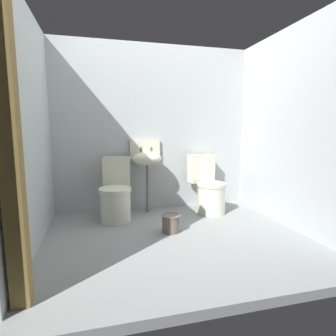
{
  "coord_description": "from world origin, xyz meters",
  "views": [
    {
      "loc": [
        -0.77,
        -2.74,
        1.15
      ],
      "look_at": [
        0.0,
        0.26,
        0.7
      ],
      "focal_mm": 29.1,
      "sensor_mm": 36.0,
      "label": 1
    }
  ],
  "objects": [
    {
      "name": "wall_right",
      "position": [
        1.42,
        0.1,
        1.15
      ],
      "size": [
        0.1,
        2.31,
        2.3
      ],
      "primitive_type": "cube",
      "color": "#B4B9BC",
      "rests_on": "ground"
    },
    {
      "name": "wooden_door_post",
      "position": [
        -1.29,
        -0.91,
        1.15
      ],
      "size": [
        0.12,
        0.12,
        2.3
      ],
      "primitive_type": "cube",
      "color": "olive",
      "rests_on": "ground"
    },
    {
      "name": "wall_back",
      "position": [
        0.0,
        1.11,
        1.15
      ],
      "size": [
        3.14,
        0.1,
        2.3
      ],
      "primitive_type": "cube",
      "color": "#AFB5B7",
      "rests_on": "ground"
    },
    {
      "name": "sink",
      "position": [
        -0.14,
        0.89,
        0.75
      ],
      "size": [
        0.42,
        0.35,
        0.99
      ],
      "color": "#6D5F53",
      "rests_on": "ground"
    },
    {
      "name": "toilet_left",
      "position": [
        -0.58,
        0.71,
        0.32
      ],
      "size": [
        0.47,
        0.64,
        0.78
      ],
      "rotation": [
        0.0,
        0.0,
        2.99
      ],
      "color": "silver",
      "rests_on": "ground"
    },
    {
      "name": "ground_plane",
      "position": [
        0.0,
        0.0,
        -0.04
      ],
      "size": [
        3.14,
        2.51,
        0.08
      ],
      "primitive_type": "cube",
      "color": "gray"
    },
    {
      "name": "wall_left",
      "position": [
        -1.42,
        0.1,
        1.15
      ],
      "size": [
        0.1,
        2.31,
        2.3
      ],
      "primitive_type": "cube",
      "color": "#ACB5B3",
      "rests_on": "ground"
    },
    {
      "name": "bucket",
      "position": [
        -0.01,
        0.08,
        0.1
      ],
      "size": [
        0.21,
        0.21,
        0.2
      ],
      "color": "#6D5F53",
      "rests_on": "ground"
    },
    {
      "name": "toilet_right",
      "position": [
        0.69,
        0.71,
        0.32
      ],
      "size": [
        0.45,
        0.63,
        0.78
      ],
      "rotation": [
        0.0,
        0.0,
        3.27
      ],
      "color": "silver",
      "rests_on": "ground"
    }
  ]
}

